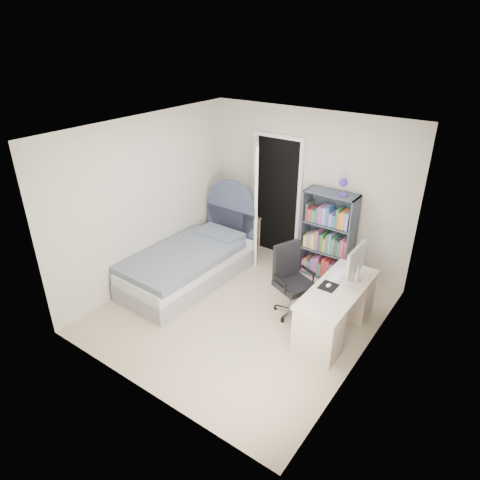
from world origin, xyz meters
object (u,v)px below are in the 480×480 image
Objects in this scene: bed at (192,261)px; office_chair at (291,276)px; nightstand at (243,225)px; desk at (336,308)px; floor_lamp at (232,224)px; bookcase at (328,240)px.

bed is 1.67m from office_chair.
office_chair is at bearing -36.14° from nightstand.
floor_lamp is at bearing 156.80° from desk.
nightstand is at bearing 70.25° from floor_lamp.
bookcase is at bearing -1.16° from nightstand.
bed is at bearing -178.32° from desk.
bookcase reaches higher than bed.
floor_lamp is at bearing 150.57° from office_chair.
desk is (0.71, -1.22, -0.26)m from bookcase.
nightstand is 0.52× the size of floor_lamp.
bed is at bearing -175.11° from office_chair.
floor_lamp is (-0.05, 1.10, 0.20)m from bed.
floor_lamp is 2.62m from desk.
floor_lamp reaches higher than office_chair.
floor_lamp is (-0.08, -0.22, 0.08)m from nightstand.
nightstand is 0.46× the size of desk.
office_chair is (0.00, -1.15, -0.08)m from bookcase.
bookcase is (1.61, -0.03, 0.20)m from nightstand.
desk reaches higher than office_chair.
desk is 1.39× the size of office_chair.
bed reaches higher than floor_lamp.
bed is at bearing -91.50° from nightstand.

